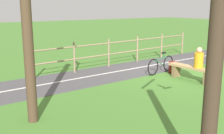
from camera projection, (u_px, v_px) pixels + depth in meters
The scene contains 10 objects.
ground_plane at pixel (181, 73), 10.82m from camera, with size 80.00×80.00×0.00m, color #477A2D.
paved_path at pixel (72, 80), 9.86m from camera, with size 2.39×36.00×0.02m, color #4C494C.
path_centre_line at pixel (72, 79), 9.86m from camera, with size 0.10×32.00×0.00m, color silver.
bench at pixel (191, 71), 9.72m from camera, with size 1.83×0.47×0.51m.
person_seated at pixel (199, 59), 9.41m from camera, with size 0.33×0.33×0.72m.
bicycle at pixel (161, 65), 10.78m from camera, with size 0.33×1.64×0.83m.
backpack at pixel (173, 67), 10.83m from camera, with size 0.37×0.37×0.46m.
fence_roadside at pixel (124, 49), 12.35m from camera, with size 0.85×8.72×1.23m.
tree_far_right at pixel (218, 73), 3.56m from camera, with size 1.45×1.06×3.79m.
tree_mid_field at pixel (28, 23), 5.85m from camera, with size 1.50×1.03×4.87m.
Camera 1 is at (-7.17, 8.15, 2.60)m, focal length 43.80 mm.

